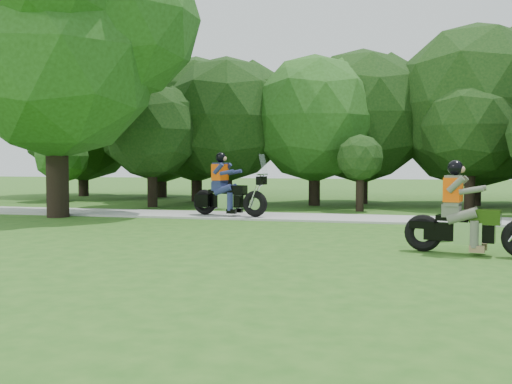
# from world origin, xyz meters

# --- Properties ---
(ground) EXTENTS (100.00, 100.00, 0.00)m
(ground) POSITION_xyz_m (0.00, 0.00, 0.00)
(ground) COLOR #285A19
(ground) RESTS_ON ground
(walkway) EXTENTS (60.00, 2.20, 0.06)m
(walkway) POSITION_xyz_m (0.00, 8.00, 0.03)
(walkway) COLOR #A7A7A2
(walkway) RESTS_ON ground
(tree_line) EXTENTS (35.66, 11.60, 7.61)m
(tree_line) POSITION_xyz_m (0.35, 14.78, 3.65)
(tree_line) COLOR black
(tree_line) RESTS_ON ground
(big_tree_west) EXTENTS (8.64, 6.56, 9.96)m
(big_tree_west) POSITION_xyz_m (-10.54, 6.85, 5.76)
(big_tree_west) COLOR black
(big_tree_west) RESTS_ON ground
(chopper_motorcycle) EXTENTS (2.43, 1.00, 1.76)m
(chopper_motorcycle) POSITION_xyz_m (1.02, 1.93, 0.65)
(chopper_motorcycle) COLOR black
(chopper_motorcycle) RESTS_ON ground
(touring_motorcycle) EXTENTS (2.56, 1.12, 1.96)m
(touring_motorcycle) POSITION_xyz_m (-5.39, 7.64, 0.77)
(touring_motorcycle) COLOR black
(touring_motorcycle) RESTS_ON walkway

